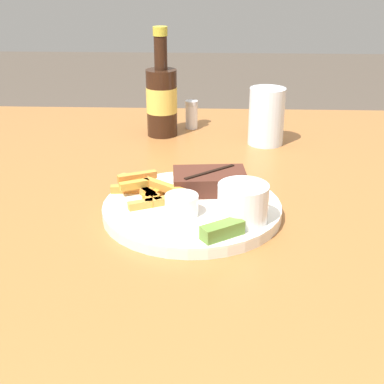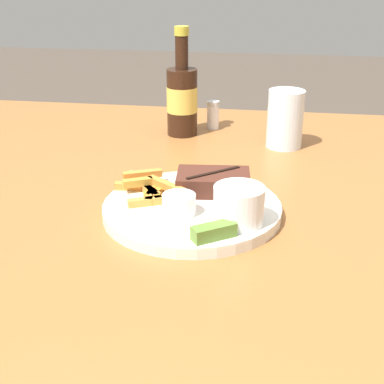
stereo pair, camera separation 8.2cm
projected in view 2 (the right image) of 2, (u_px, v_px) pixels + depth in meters
name	position (u px, v px, depth m)	size (l,w,h in m)	color
dining_table	(192.00, 251.00, 0.86)	(1.36, 1.26, 0.74)	#935B2D
dinner_plate	(192.00, 209.00, 0.83)	(0.28, 0.28, 0.02)	silver
steak_portion	(213.00, 182.00, 0.87)	(0.12, 0.09, 0.03)	#472319
fries_pile	(152.00, 187.00, 0.86)	(0.13, 0.13, 0.02)	orange
coleslaw_cup	(239.00, 203.00, 0.76)	(0.07, 0.07, 0.06)	white
dipping_sauce_cup	(179.00, 203.00, 0.79)	(0.05, 0.05, 0.03)	silver
pickle_spear	(214.00, 231.00, 0.72)	(0.06, 0.05, 0.02)	#567A2D
fork_utensil	(147.00, 200.00, 0.84)	(0.13, 0.01, 0.00)	#B7B7BC
knife_utensil	(191.00, 194.00, 0.85)	(0.04, 0.17, 0.01)	#B7B7BC
beer_bottle	(182.00, 98.00, 1.17)	(0.07, 0.07, 0.23)	black
drinking_glass	(285.00, 119.00, 1.11)	(0.08, 0.08, 0.12)	silver
salt_shaker	(213.00, 115.00, 1.23)	(0.03, 0.03, 0.07)	white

